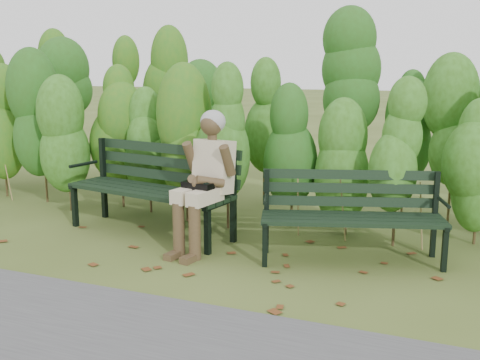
% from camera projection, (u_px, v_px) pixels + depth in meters
% --- Properties ---
extents(ground, '(80.00, 80.00, 0.00)m').
position_uv_depth(ground, '(226.00, 264.00, 5.36)').
color(ground, '#455420').
extents(hedge_band, '(11.04, 1.67, 2.42)m').
position_uv_depth(hedge_band, '(286.00, 116.00, 6.80)').
color(hedge_band, '#47381E').
rests_on(hedge_band, ground).
extents(leaf_litter, '(5.02, 2.19, 0.01)m').
position_uv_depth(leaf_litter, '(284.00, 282.00, 4.90)').
color(leaf_litter, brown).
rests_on(leaf_litter, ground).
extents(bench_left, '(2.07, 0.99, 0.99)m').
position_uv_depth(bench_left, '(156.00, 181.00, 6.29)').
color(bench_left, black).
rests_on(bench_left, ground).
extents(bench_right, '(1.80, 1.04, 0.86)m').
position_uv_depth(bench_right, '(351.00, 208.00, 5.40)').
color(bench_right, black).
rests_on(bench_right, ground).
extents(seated_woman, '(0.58, 0.85, 1.42)m').
position_uv_depth(seated_woman, '(206.00, 172.00, 5.65)').
color(seated_woman, '#BCAA90').
rests_on(seated_woman, ground).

